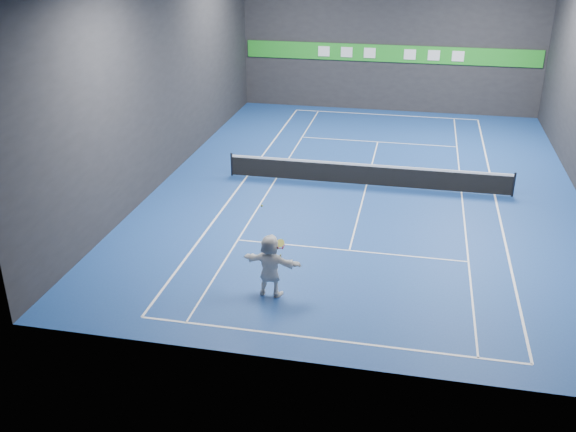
% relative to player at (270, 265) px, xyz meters
% --- Properties ---
extents(ground, '(26.00, 26.00, 0.00)m').
position_rel_player_xyz_m(ground, '(2.07, 9.85, -1.02)').
color(ground, navy).
rests_on(ground, ground).
extents(wall_back, '(18.00, 0.10, 9.00)m').
position_rel_player_xyz_m(wall_back, '(2.07, 22.85, 3.48)').
color(wall_back, black).
rests_on(wall_back, ground).
extents(wall_front, '(18.00, 0.10, 9.00)m').
position_rel_player_xyz_m(wall_front, '(2.07, -3.15, 3.48)').
color(wall_front, black).
rests_on(wall_front, ground).
extents(wall_left, '(0.10, 26.00, 9.00)m').
position_rel_player_xyz_m(wall_left, '(-6.93, 9.85, 3.48)').
color(wall_left, black).
rests_on(wall_left, ground).
extents(baseline_near, '(10.98, 0.08, 0.01)m').
position_rel_player_xyz_m(baseline_near, '(2.07, -2.04, -1.02)').
color(baseline_near, white).
rests_on(baseline_near, ground).
extents(baseline_far, '(10.98, 0.08, 0.01)m').
position_rel_player_xyz_m(baseline_far, '(2.07, 21.74, -1.02)').
color(baseline_far, white).
rests_on(baseline_far, ground).
extents(sideline_doubles_left, '(0.08, 23.78, 0.01)m').
position_rel_player_xyz_m(sideline_doubles_left, '(-3.42, 9.85, -1.02)').
color(sideline_doubles_left, white).
rests_on(sideline_doubles_left, ground).
extents(sideline_doubles_right, '(0.08, 23.78, 0.01)m').
position_rel_player_xyz_m(sideline_doubles_right, '(7.56, 9.85, -1.02)').
color(sideline_doubles_right, white).
rests_on(sideline_doubles_right, ground).
extents(sideline_singles_left, '(0.06, 23.78, 0.01)m').
position_rel_player_xyz_m(sideline_singles_left, '(-2.04, 9.85, -1.02)').
color(sideline_singles_left, white).
rests_on(sideline_singles_left, ground).
extents(sideline_singles_right, '(0.06, 23.78, 0.01)m').
position_rel_player_xyz_m(sideline_singles_right, '(6.18, 9.85, -1.02)').
color(sideline_singles_right, white).
rests_on(sideline_singles_right, ground).
extents(service_line_near, '(8.23, 0.06, 0.01)m').
position_rel_player_xyz_m(service_line_near, '(2.07, 3.45, -1.02)').
color(service_line_near, white).
rests_on(service_line_near, ground).
extents(service_line_far, '(8.23, 0.06, 0.01)m').
position_rel_player_xyz_m(service_line_far, '(2.07, 16.25, -1.02)').
color(service_line_far, white).
rests_on(service_line_far, ground).
extents(center_service_line, '(0.06, 12.80, 0.01)m').
position_rel_player_xyz_m(center_service_line, '(2.07, 9.85, -1.02)').
color(center_service_line, white).
rests_on(center_service_line, ground).
extents(player, '(1.95, 0.84, 2.04)m').
position_rel_player_xyz_m(player, '(0.00, 0.00, 0.00)').
color(player, silver).
rests_on(player, ground).
extents(tennis_ball, '(0.06, 0.06, 0.06)m').
position_rel_player_xyz_m(tennis_ball, '(-0.28, 0.18, 1.90)').
color(tennis_ball, '#CCDC24').
rests_on(tennis_ball, player).
extents(tennis_net, '(12.50, 0.10, 1.07)m').
position_rel_player_xyz_m(tennis_net, '(2.07, 9.85, -0.48)').
color(tennis_net, black).
rests_on(tennis_net, ground).
extents(sponsor_banner, '(17.64, 0.11, 1.00)m').
position_rel_player_xyz_m(sponsor_banner, '(2.07, 22.78, 2.48)').
color(sponsor_banner, '#209523').
rests_on(sponsor_banner, wall_back).
extents(tennis_racket, '(0.41, 0.39, 0.68)m').
position_rel_player_xyz_m(tennis_racket, '(0.30, 0.05, 0.68)').
color(tennis_racket, '#AD121C').
rests_on(tennis_racket, player).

